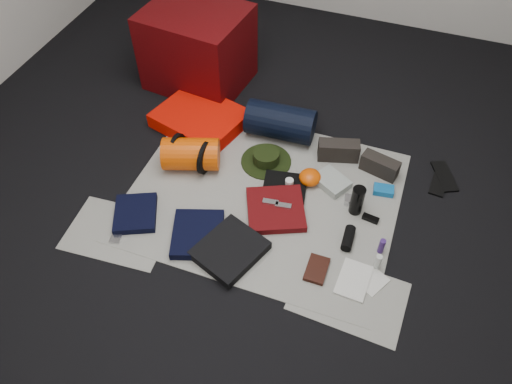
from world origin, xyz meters
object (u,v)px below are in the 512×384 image
(water_bottle, at_px, (357,200))
(paperback_book, at_px, (317,269))
(red_cabinet, at_px, (198,48))
(stuff_sack, at_px, (191,154))
(navy_duffel, at_px, (280,122))
(sleeping_pad, at_px, (200,119))
(compact_camera, at_px, (353,201))

(water_bottle, bearing_deg, paperback_book, -102.29)
(red_cabinet, distance_m, stuff_sack, 0.92)
(navy_duffel, bearing_deg, sleeping_pad, -174.23)
(navy_duffel, bearing_deg, water_bottle, -40.22)
(water_bottle, bearing_deg, compact_camera, 112.71)
(sleeping_pad, relative_size, stuff_sack, 1.60)
(compact_camera, bearing_deg, paperback_book, -108.15)
(stuff_sack, height_order, paperback_book, stuff_sack)
(paperback_book, bearing_deg, sleeping_pad, 140.74)
(stuff_sack, distance_m, compact_camera, 1.05)
(sleeping_pad, height_order, water_bottle, water_bottle)
(red_cabinet, distance_m, navy_duffel, 0.87)
(stuff_sack, relative_size, paperback_book, 2.06)
(navy_duffel, distance_m, water_bottle, 0.79)
(sleeping_pad, height_order, navy_duffel, navy_duffel)
(navy_duffel, xyz_separation_m, paperback_book, (0.52, -0.96, -0.11))
(sleeping_pad, relative_size, water_bottle, 2.90)
(stuff_sack, xyz_separation_m, navy_duffel, (0.44, 0.47, 0.01))
(red_cabinet, xyz_separation_m, water_bottle, (1.39, -0.86, -0.18))
(sleeping_pad, distance_m, paperback_book, 1.39)
(red_cabinet, distance_m, compact_camera, 1.61)
(stuff_sack, bearing_deg, compact_camera, 2.53)
(red_cabinet, relative_size, paperback_book, 4.01)
(navy_duffel, distance_m, compact_camera, 0.74)
(water_bottle, relative_size, paperback_book, 1.14)
(red_cabinet, bearing_deg, compact_camera, -23.85)
(sleeping_pad, xyz_separation_m, stuff_sack, (0.11, -0.38, 0.05))
(sleeping_pad, xyz_separation_m, navy_duffel, (0.55, 0.08, 0.07))
(sleeping_pad, relative_size, paperback_book, 3.29)
(red_cabinet, xyz_separation_m, sleeping_pad, (0.21, -0.46, -0.23))
(sleeping_pad, relative_size, navy_duffel, 1.25)
(water_bottle, distance_m, compact_camera, 0.10)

